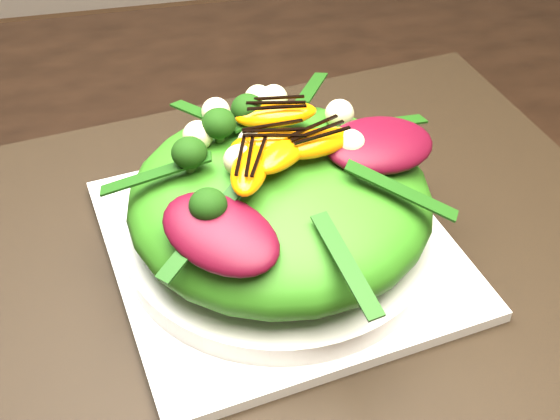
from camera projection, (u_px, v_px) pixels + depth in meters
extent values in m
cube|color=black|center=(493.00, 262.00, 0.59)|extent=(1.60, 0.90, 0.75)
cube|color=black|center=(280.00, 253.00, 0.57)|extent=(0.62, 0.50, 0.00)
cube|color=silver|center=(280.00, 246.00, 0.56)|extent=(0.28, 0.28, 0.01)
cylinder|color=silver|center=(280.00, 234.00, 0.56)|extent=(0.24, 0.24, 0.02)
ellipsoid|color=#327515|center=(280.00, 200.00, 0.53)|extent=(0.24, 0.24, 0.07)
ellipsoid|color=#430714|center=(380.00, 145.00, 0.52)|extent=(0.09, 0.07, 0.02)
ellipsoid|color=orange|center=(280.00, 142.00, 0.51)|extent=(0.06, 0.05, 0.02)
sphere|color=black|center=(174.00, 139.00, 0.51)|extent=(0.04, 0.04, 0.03)
sphere|color=beige|center=(355.00, 184.00, 0.48)|extent=(0.03, 0.03, 0.02)
cube|color=black|center=(280.00, 132.00, 0.50)|extent=(0.04, 0.02, 0.00)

